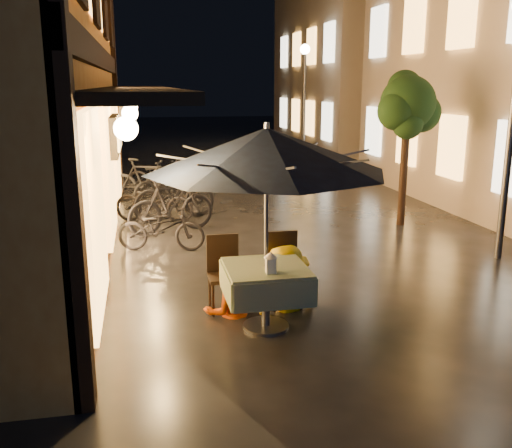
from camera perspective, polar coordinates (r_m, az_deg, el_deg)
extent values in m
plane|color=black|center=(7.47, 12.28, -9.13)|extent=(90.00, 90.00, 0.00)
cube|color=black|center=(10.29, -15.37, 15.76)|extent=(0.12, 11.00, 0.35)
cube|color=black|center=(10.27, -11.92, 12.88)|extent=(1.20, 10.50, 0.12)
cube|color=#FFAD4A|center=(14.38, -14.55, 20.34)|extent=(0.10, 0.90, 1.50)
cube|color=#FFAD4A|center=(6.95, -15.89, 1.06)|extent=(0.10, 2.20, 2.40)
cube|color=#FFAD4A|center=(10.39, -14.53, 5.26)|extent=(0.10, 2.20, 2.40)
cube|color=#FFAD4A|center=(13.86, -13.85, 7.36)|extent=(0.10, 2.20, 2.40)
cube|color=#FFAD4A|center=(13.58, 18.93, 7.32)|extent=(0.10, 1.00, 1.40)
cube|color=#FFAD4A|center=(13.59, 19.90, 19.11)|extent=(0.10, 1.00, 1.40)
cube|color=#FFAD4A|center=(15.51, 14.85, 8.33)|extent=(0.10, 1.00, 1.40)
cube|color=#FFAD4A|center=(15.52, 15.52, 18.67)|extent=(0.10, 1.00, 1.40)
cube|color=#FFAD4A|center=(17.51, 11.68, 9.09)|extent=(0.10, 1.00, 1.40)
cube|color=#FFAD4A|center=(17.51, 12.15, 18.25)|extent=(0.10, 1.00, 1.40)
cube|color=#B8A691|center=(26.40, 12.12, 14.94)|extent=(7.00, 10.00, 7.00)
cube|color=#FFAD4A|center=(21.62, 7.09, 10.13)|extent=(0.10, 1.00, 1.40)
cube|color=#FFAD4A|center=(21.62, 7.32, 17.55)|extent=(0.10, 1.00, 1.40)
cube|color=#FFAD4A|center=(23.71, 5.39, 10.50)|extent=(0.10, 1.00, 1.40)
cube|color=#FFAD4A|center=(23.71, 5.55, 17.26)|extent=(0.10, 1.00, 1.40)
cube|color=#FFAD4A|center=(25.82, 3.97, 10.80)|extent=(0.10, 1.00, 1.40)
cube|color=#FFAD4A|center=(25.82, 4.08, 17.01)|extent=(0.10, 1.00, 1.40)
cube|color=#FFAD4A|center=(27.95, 2.76, 11.05)|extent=(0.10, 1.00, 1.40)
cube|color=#FFAD4A|center=(27.95, 2.83, 16.79)|extent=(0.10, 1.00, 1.40)
cylinder|color=black|center=(12.12, 14.53, 5.00)|extent=(0.16, 0.16, 2.20)
sphere|color=black|center=(11.99, 14.95, 11.62)|extent=(1.10, 1.10, 1.10)
sphere|color=black|center=(12.25, 16.17, 10.64)|extent=(0.80, 0.80, 0.80)
sphere|color=black|center=(11.73, 13.89, 10.91)|extent=(0.76, 0.76, 0.76)
sphere|color=black|center=(12.28, 14.62, 13.08)|extent=(0.70, 0.70, 0.70)
sphere|color=black|center=(11.74, 14.92, 9.63)|extent=(0.60, 0.60, 0.60)
cylinder|color=#59595E|center=(10.17, 24.07, 7.74)|extent=(0.12, 0.12, 4.00)
cylinder|color=#59595E|center=(21.12, 4.81, 11.46)|extent=(0.12, 0.12, 4.00)
sphere|color=#FFECC4|center=(21.13, 4.93, 17.02)|extent=(0.36, 0.36, 0.36)
cylinder|color=#59595E|center=(6.89, 1.00, -7.58)|extent=(0.10, 0.10, 0.72)
cylinder|color=#59595E|center=(7.02, 0.99, -10.16)|extent=(0.56, 0.56, 0.04)
cube|color=#305C30|center=(6.75, 1.01, -4.50)|extent=(0.95, 0.95, 0.06)
cube|color=#305C30|center=(6.92, 4.87, -5.53)|extent=(0.04, 0.95, 0.33)
cube|color=#305C30|center=(6.73, -2.97, -6.08)|extent=(0.04, 0.95, 0.33)
cube|color=#305C30|center=(7.25, 0.20, -4.57)|extent=(0.95, 0.04, 0.33)
cube|color=#305C30|center=(6.37, 1.93, -7.22)|extent=(0.95, 0.04, 0.33)
cylinder|color=#59595E|center=(6.64, 1.03, -1.22)|extent=(0.05, 0.05, 2.30)
cone|color=black|center=(6.45, 1.06, 7.39)|extent=(2.80, 2.80, 0.50)
cylinder|color=#59595E|center=(6.43, 1.07, 9.60)|extent=(0.06, 0.06, 0.12)
cube|color=black|center=(7.39, -3.13, -5.33)|extent=(0.42, 0.42, 0.05)
cube|color=black|center=(7.49, -3.37, -3.06)|extent=(0.42, 0.04, 0.55)
cylinder|color=black|center=(7.28, -4.31, -7.62)|extent=(0.04, 0.04, 0.43)
cylinder|color=black|center=(7.33, -1.50, -7.44)|extent=(0.04, 0.04, 0.43)
cylinder|color=black|center=(7.61, -4.66, -6.64)|extent=(0.04, 0.04, 0.43)
cylinder|color=black|center=(7.66, -1.97, -6.48)|extent=(0.04, 0.04, 0.43)
cube|color=black|center=(7.54, 2.92, -4.94)|extent=(0.42, 0.42, 0.05)
cube|color=black|center=(7.64, 2.59, -2.71)|extent=(0.42, 0.04, 0.55)
cylinder|color=black|center=(7.41, 1.88, -7.19)|extent=(0.04, 0.04, 0.43)
cylinder|color=black|center=(7.50, 4.58, -6.98)|extent=(0.04, 0.04, 0.43)
cylinder|color=black|center=(7.74, 1.27, -6.25)|extent=(0.04, 0.04, 0.43)
cylinder|color=black|center=(7.82, 3.85, -6.06)|extent=(0.04, 0.04, 0.43)
cube|color=white|center=(6.49, 1.48, -4.15)|extent=(0.11, 0.11, 0.18)
cube|color=#FFD88C|center=(6.49, 1.47, -4.24)|extent=(0.07, 0.07, 0.12)
cone|color=white|center=(6.45, 1.48, -3.10)|extent=(0.16, 0.16, 0.07)
imported|color=#D34500|center=(7.22, -2.78, -3.81)|extent=(0.75, 0.63, 1.37)
imported|color=#E0B400|center=(7.36, 3.06, -2.37)|extent=(1.20, 0.90, 1.65)
imported|color=black|center=(10.16, -9.46, -0.41)|extent=(1.62, 0.87, 0.81)
imported|color=black|center=(11.31, -8.47, 1.87)|extent=(1.90, 1.20, 1.11)
imported|color=black|center=(12.26, -10.16, 2.24)|extent=(1.81, 1.17, 0.90)
imported|color=black|center=(12.42, -8.15, 2.98)|extent=(1.93, 1.05, 1.12)
imported|color=black|center=(14.21, -8.89, 3.92)|extent=(1.84, 1.23, 0.92)
imported|color=black|center=(14.47, -11.05, 4.33)|extent=(1.87, 1.04, 1.08)
imported|color=black|center=(15.60, -9.70, 4.76)|extent=(1.84, 1.15, 0.91)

